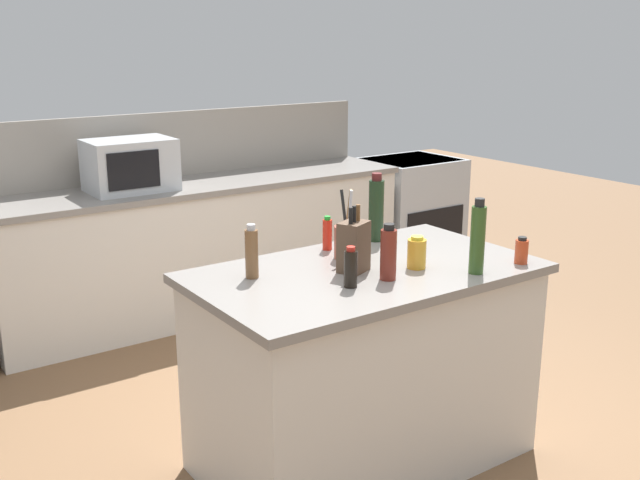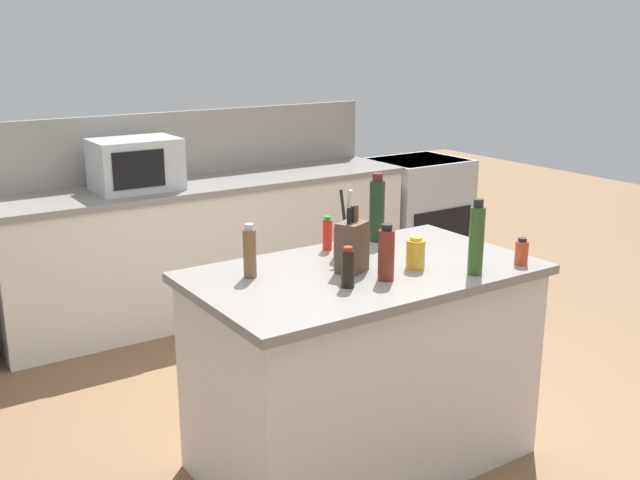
# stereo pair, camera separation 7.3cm
# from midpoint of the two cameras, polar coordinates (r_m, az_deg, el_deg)

# --- Properties ---
(ground_plane) EXTENTS (14.00, 14.00, 0.00)m
(ground_plane) POSITION_cam_midpoint_polar(r_m,az_deg,el_deg) (3.68, 2.65, -16.26)
(ground_plane) COLOR brown
(back_counter_run) EXTENTS (2.99, 0.66, 0.94)m
(back_counter_run) POSITION_cam_midpoint_polar(r_m,az_deg,el_deg) (5.38, -9.05, -0.50)
(back_counter_run) COLOR beige
(back_counter_run) RESTS_ON ground_plane
(wall_backsplash) EXTENTS (2.95, 0.03, 0.46)m
(wall_backsplash) POSITION_cam_midpoint_polar(r_m,az_deg,el_deg) (5.51, -10.80, 7.25)
(wall_backsplash) COLOR gray
(wall_backsplash) RESTS_ON back_counter_run
(kitchen_island) EXTENTS (1.52, 0.88, 0.94)m
(kitchen_island) POSITION_cam_midpoint_polar(r_m,az_deg,el_deg) (3.46, 2.74, -9.59)
(kitchen_island) COLOR beige
(kitchen_island) RESTS_ON ground_plane
(range_oven) EXTENTS (0.76, 0.65, 0.92)m
(range_oven) POSITION_cam_midpoint_polar(r_m,az_deg,el_deg) (6.41, 6.52, 2.15)
(range_oven) COLOR #ADB2B7
(range_oven) RESTS_ON ground_plane
(microwave) EXTENTS (0.55, 0.39, 0.34)m
(microwave) POSITION_cam_midpoint_polar(r_m,az_deg,el_deg) (5.04, -14.68, 5.54)
(microwave) COLOR #ADB2B7
(microwave) RESTS_ON back_counter_run
(knife_block) EXTENTS (0.16, 0.14, 0.29)m
(knife_block) POSITION_cam_midpoint_polar(r_m,az_deg,el_deg) (3.21, 1.96, -0.48)
(knife_block) COLOR #4C3828
(knife_block) RESTS_ON kitchen_island
(utensil_crock) EXTENTS (0.12, 0.12, 0.32)m
(utensil_crock) POSITION_cam_midpoint_polar(r_m,az_deg,el_deg) (3.41, 1.48, -0.05)
(utensil_crock) COLOR brown
(utensil_crock) RESTS_ON kitchen_island
(pepper_grinder) EXTENTS (0.06, 0.06, 0.23)m
(pepper_grinder) POSITION_cam_midpoint_polar(r_m,az_deg,el_deg) (3.15, -5.89, -0.97)
(pepper_grinder) COLOR brown
(pepper_grinder) RESTS_ON kitchen_island
(olive_oil_bottle) EXTENTS (0.06, 0.06, 0.33)m
(olive_oil_bottle) POSITION_cam_midpoint_polar(r_m,az_deg,el_deg) (3.24, 11.29, 0.12)
(olive_oil_bottle) COLOR #2D4C1E
(olive_oil_bottle) RESTS_ON kitchen_island
(vinegar_bottle) EXTENTS (0.07, 0.07, 0.24)m
(vinegar_bottle) POSITION_cam_midpoint_polar(r_m,az_deg,el_deg) (3.12, 4.57, -1.03)
(vinegar_bottle) COLOR maroon
(vinegar_bottle) RESTS_ON kitchen_island
(honey_jar) EXTENTS (0.08, 0.08, 0.14)m
(honey_jar) POSITION_cam_midpoint_polar(r_m,az_deg,el_deg) (3.29, 6.75, -0.99)
(honey_jar) COLOR gold
(honey_jar) RESTS_ON kitchen_island
(hot_sauce_bottle) EXTENTS (0.05, 0.05, 0.16)m
(hot_sauce_bottle) POSITION_cam_midpoint_polar(r_m,az_deg,el_deg) (3.54, -0.03, 0.46)
(hot_sauce_bottle) COLOR red
(hot_sauce_bottle) RESTS_ON kitchen_island
(soy_sauce_bottle) EXTENTS (0.05, 0.05, 0.17)m
(soy_sauce_bottle) POSITION_cam_midpoint_polar(r_m,az_deg,el_deg) (3.02, 1.66, -2.15)
(soy_sauce_bottle) COLOR black
(soy_sauce_bottle) RESTS_ON kitchen_island
(wine_bottle) EXTENTS (0.08, 0.08, 0.34)m
(wine_bottle) POSITION_cam_midpoint_polar(r_m,az_deg,el_deg) (3.69, 3.74, 2.36)
(wine_bottle) COLOR black
(wine_bottle) RESTS_ON kitchen_island
(spice_jar_paprika) EXTENTS (0.06, 0.06, 0.12)m
(spice_jar_paprika) POSITION_cam_midpoint_polar(r_m,az_deg,el_deg) (3.45, 14.52, -0.82)
(spice_jar_paprika) COLOR #B73D1E
(spice_jar_paprika) RESTS_ON kitchen_island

